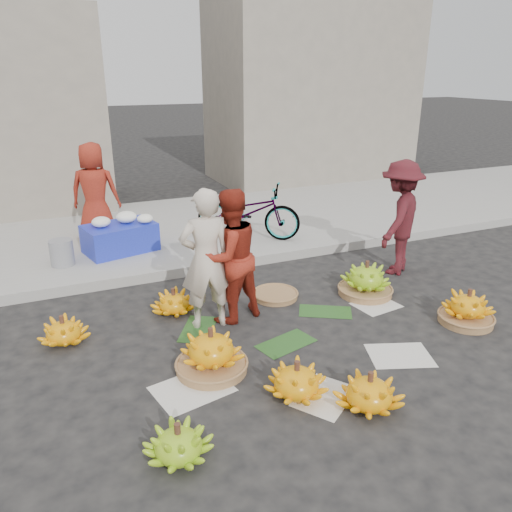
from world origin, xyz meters
name	(u,v)px	position (x,y,z in m)	size (l,w,h in m)	color
ground	(286,334)	(0.00, 0.00, 0.00)	(80.00, 80.00, 0.00)	black
curb	(222,264)	(0.00, 2.20, 0.07)	(40.00, 0.25, 0.15)	gray
sidewalk	(184,227)	(0.00, 4.30, 0.06)	(40.00, 4.00, 0.12)	gray
building_right	(310,84)	(4.50, 7.70, 2.50)	(5.00, 3.00, 5.00)	gray
newspaper_scatter	(321,369)	(0.00, -0.80, 0.00)	(3.20, 1.80, 0.00)	silver
banana_leaves	(271,327)	(-0.10, 0.20, 0.00)	(2.00, 1.00, 0.00)	#1D4A18
banana_bunch_0	(211,352)	(-1.03, -0.37, 0.21)	(0.71, 0.71, 0.48)	brown
banana_bunch_1	(178,444)	(-1.65, -1.43, 0.14)	(0.68, 0.68, 0.33)	#71AE18
banana_bunch_2	(297,381)	(-0.43, -1.08, 0.16)	(0.62, 0.62, 0.37)	#FAA90C
banana_bunch_3	(369,392)	(0.08, -1.48, 0.16)	(0.75, 0.75, 0.36)	#FAA90C
banana_bunch_4	(467,309)	(2.10, -0.61, 0.19)	(0.63, 0.63, 0.44)	brown
banana_bunch_5	(366,280)	(1.46, 0.54, 0.21)	(0.78, 0.78, 0.48)	brown
banana_bunch_6	(63,331)	(-2.35, 0.80, 0.14)	(0.68, 0.68, 0.33)	#FAA90C
banana_bunch_7	(174,302)	(-1.04, 1.04, 0.14)	(0.53, 0.53, 0.33)	#FAA90C
basket_spare	(275,295)	(0.30, 0.93, 0.03)	(0.59, 0.59, 0.07)	brown
incense_stack	(237,366)	(-0.79, -0.47, 0.04)	(0.19, 0.06, 0.08)	red
vendor_cream	(206,259)	(-0.75, 0.57, 0.83)	(0.61, 0.40, 1.66)	beige
vendor_red	(230,256)	(-0.44, 0.62, 0.80)	(0.78, 0.61, 1.61)	#A02B18
man_striped	(399,218)	(2.34, 1.05, 0.84)	(1.08, 0.62, 1.68)	maroon
flower_table	(120,236)	(-1.32, 3.25, 0.38)	(1.20, 0.91, 0.62)	#1C28B8
grey_bucket	(62,253)	(-2.22, 2.99, 0.31)	(0.34, 0.34, 0.39)	gray
flower_vendor	(95,192)	(-1.56, 4.07, 0.94)	(0.80, 0.52, 1.64)	#A02B18
bicycle	(248,211)	(0.80, 3.08, 0.59)	(1.79, 0.62, 0.94)	gray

